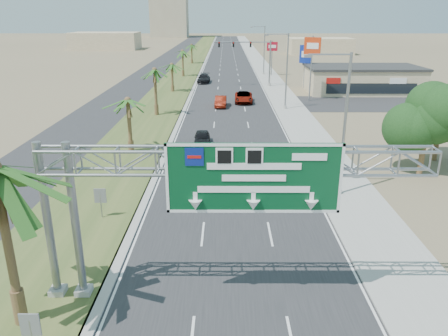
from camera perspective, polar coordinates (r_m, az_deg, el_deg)
road at (r=117.74m, az=0.54°, el=13.47°), size 12.00×300.00×0.02m
sidewalk_right at (r=118.09m, az=4.79°, el=13.44°), size 4.00×300.00×0.10m
median_grass at (r=118.11m, az=-4.45°, el=13.46°), size 7.00×300.00×0.12m
opposing_road at (r=118.87m, az=-7.91°, el=13.35°), size 8.00×300.00×0.02m
sign_gantry at (r=18.14m, az=-1.10°, el=-0.74°), size 16.75×1.24×7.50m
palm_row_b at (r=40.77m, az=-12.47°, el=8.52°), size 3.99×3.99×5.95m
palm_row_c at (r=56.20m, az=-9.06°, el=12.43°), size 3.99×3.99×6.75m
palm_row_d at (r=74.05m, az=-6.83°, el=13.21°), size 3.99×3.99×5.45m
palm_row_e at (r=92.80m, az=-5.44°, el=14.92°), size 3.99×3.99×6.15m
palm_row_f at (r=117.68m, az=-4.26°, el=15.71°), size 3.99×3.99×5.75m
streetlight_near at (r=31.11m, az=15.06°, el=4.60°), size 3.27×0.44×10.00m
streetlight_mid at (r=60.11m, az=7.99°, el=12.00°), size 3.27×0.44×10.00m
streetlight_far at (r=95.73m, az=5.15°, el=14.83°), size 3.27×0.44×10.00m
signal_mast at (r=79.63m, az=4.54°, el=14.03°), size 10.28×0.71×8.00m
store_building at (r=77.22m, az=17.60°, el=10.90°), size 18.00×10.00×4.00m
oak_near at (r=37.43m, az=25.05°, el=5.62°), size 4.50×4.50×6.80m
oak_far at (r=42.38m, az=26.46°, el=5.85°), size 3.50×3.50×5.60m
median_signback_a at (r=18.46m, az=-23.93°, el=-18.56°), size 0.75×0.08×2.08m
median_signback_b at (r=28.45m, az=-15.85°, el=-3.78°), size 0.75×0.08×2.08m
tower_distant at (r=259.05m, az=-7.20°, el=20.48°), size 20.00×16.00×35.00m
building_distant_left at (r=173.13m, az=-15.21°, el=15.74°), size 24.00×14.00×6.00m
building_distant_right at (r=150.58m, az=12.40°, el=15.30°), size 20.00×12.00×5.00m
car_left_lane at (r=43.62m, az=-2.88°, el=3.95°), size 1.70×3.96×1.33m
car_mid_lane at (r=61.86m, az=-0.43°, el=8.68°), size 1.70×4.53×1.48m
car_right_lane at (r=64.93m, az=2.58°, el=9.20°), size 2.69×5.60×1.54m
car_far at (r=84.37m, az=-2.67°, el=11.60°), size 2.39×5.51×1.58m
pole_sign_red_near at (r=66.69m, az=11.45°, el=14.88°), size 2.35×1.15×9.39m
pole_sign_blue at (r=78.27m, az=10.58°, el=14.20°), size 1.97×1.01×7.55m
pole_sign_red_far at (r=94.31m, az=6.31°, el=15.23°), size 2.21×0.41×7.09m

